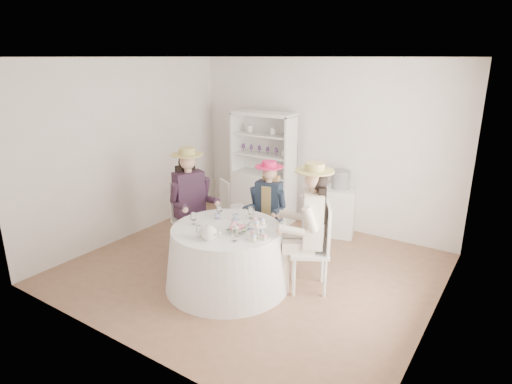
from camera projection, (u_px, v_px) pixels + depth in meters
The scene contains 23 objects.
ground at pixel (252, 269), 5.71m from camera, with size 4.50×4.50×0.00m, color brown.
ceiling at pixel (251, 57), 4.89m from camera, with size 4.50×4.50×0.00m, color white.
wall_back at pixel (321, 145), 6.89m from camera, with size 4.50×4.50×0.00m, color silver.
wall_front at pixel (123, 220), 3.71m from camera, with size 4.50×4.50×0.00m, color silver.
wall_left at pixel (129, 150), 6.48m from camera, with size 4.50×4.50×0.00m, color silver.
wall_right at pixel (445, 204), 4.12m from camera, with size 4.50×4.50×0.00m, color silver.
tea_table at pixel (227, 257), 5.21m from camera, with size 1.52×1.52×0.76m.
hutch at pixel (264, 182), 7.30m from camera, with size 1.14×0.53×1.85m.
side_table at pixel (339, 211), 6.73m from camera, with size 0.49×0.49×0.76m, color silver.
hatbox at pixel (341, 180), 6.58m from camera, with size 0.28×0.28×0.28m, color black.
guest_left at pixel (190, 197), 5.84m from camera, with size 0.65×0.59×1.55m.
guest_mid at pixel (268, 203), 5.89m from camera, with size 0.51×0.54×1.37m.
guest_right at pixel (310, 221), 4.96m from camera, with size 0.67×0.62×1.58m.
spare_chair at pixel (231, 206), 6.66m from camera, with size 0.51×0.51×0.90m.
teacup_a at pixel (218, 217), 5.35m from camera, with size 0.08×0.08×0.07m, color white.
teacup_b at pixel (236, 217), 5.31m from camera, with size 0.08×0.08×0.07m, color white.
teacup_c at pixel (251, 227), 5.03m from camera, with size 0.09×0.09×0.07m, color white.
flower_bowl at pixel (239, 229), 4.97m from camera, with size 0.23×0.23×0.06m, color white.
flower_arrangement at pixel (237, 227), 4.91m from camera, with size 0.17×0.17×0.06m.
table_teapot at pixel (209, 233), 4.73m from camera, with size 0.25×0.18×0.19m.
sandwich_plate at pixel (209, 236), 4.81m from camera, with size 0.26×0.26×0.06m.
cupcake_stand at pixel (258, 232), 4.75m from camera, with size 0.25×0.25×0.23m.
stemware_set at pixel (226, 222), 5.07m from camera, with size 0.86×0.90×0.15m.
Camera 1 is at (2.88, -4.25, 2.71)m, focal length 30.00 mm.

